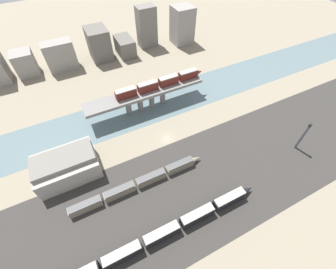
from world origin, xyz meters
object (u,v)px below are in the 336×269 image
at_px(train_on_bridge, 161,83).
at_px(train_yard_near, 166,232).
at_px(train_yard_mid, 139,183).
at_px(warehouse_building, 66,166).
at_px(signal_tower, 302,137).

distance_m(train_on_bridge, train_yard_near, 62.30).
xyz_separation_m(train_yard_near, train_yard_mid, (-0.97, 19.08, -0.32)).
bearing_deg(warehouse_building, train_on_bridge, 23.52).
bearing_deg(warehouse_building, signal_tower, -18.97).
bearing_deg(train_yard_near, train_yard_mid, 92.90).
height_order(train_on_bridge, train_yard_near, train_on_bridge).
bearing_deg(train_yard_mid, train_yard_near, -87.10).
bearing_deg(train_on_bridge, train_yard_mid, -125.18).
relative_size(train_yard_mid, signal_tower, 3.64).
xyz_separation_m(train_on_bridge, warehouse_building, (-47.20, -20.55, -6.89)).
bearing_deg(train_yard_near, warehouse_building, 121.70).
height_order(train_on_bridge, train_yard_mid, train_on_bridge).
bearing_deg(train_yard_near, train_on_bridge, 65.85).
distance_m(train_yard_mid, warehouse_building, 26.93).
bearing_deg(train_on_bridge, train_yard_near, -114.15).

